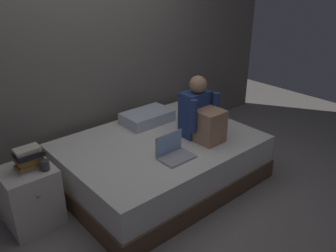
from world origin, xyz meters
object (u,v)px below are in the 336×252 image
object	(u,v)px
book_stack	(28,158)
pillow	(147,117)
mug	(45,165)
person_sitting	(201,115)
bed	(160,161)
laptop	(174,152)
nightstand	(31,196)

from	to	relation	value
book_stack	pillow	bearing A→B (deg)	8.92
book_stack	mug	distance (m)	0.15
person_sitting	pillow	xyz separation A→B (m)	(-0.18, 0.67, -0.19)
bed	laptop	xyz separation A→B (m)	(-0.12, -0.35, 0.30)
laptop	mug	size ratio (longest dim) A/B	3.56
bed	laptop	distance (m)	0.48
bed	mug	xyz separation A→B (m)	(-1.17, 0.11, 0.36)
pillow	mug	size ratio (longest dim) A/B	6.22
laptop	book_stack	size ratio (longest dim) A/B	1.34
pillow	book_stack	size ratio (longest dim) A/B	2.34
laptop	pillow	distance (m)	0.86
book_stack	nightstand	bearing A→B (deg)	163.93
bed	pillow	distance (m)	0.58
bed	person_sitting	world-z (taller)	person_sitting
bed	pillow	bearing A→B (deg)	67.41
laptop	mug	bearing A→B (deg)	156.02
mug	person_sitting	bearing A→B (deg)	-12.37
pillow	mug	world-z (taller)	mug
nightstand	laptop	bearing A→B (deg)	-26.46
book_stack	mug	bearing A→B (deg)	-50.33
person_sitting	pillow	size ratio (longest dim) A/B	1.17
nightstand	person_sitting	xyz separation A→B (m)	(1.67, -0.46, 0.46)
nightstand	mug	world-z (taller)	mug
laptop	mug	world-z (taller)	laptop
pillow	book_stack	xyz separation A→B (m)	(-1.45, -0.23, 0.10)
pillow	bed	bearing A→B (deg)	-112.59
nightstand	laptop	size ratio (longest dim) A/B	1.74
book_stack	person_sitting	bearing A→B (deg)	-15.31
nightstand	pillow	distance (m)	1.53
pillow	mug	distance (m)	1.40
pillow	book_stack	bearing A→B (deg)	-171.08
nightstand	laptop	world-z (taller)	laptop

